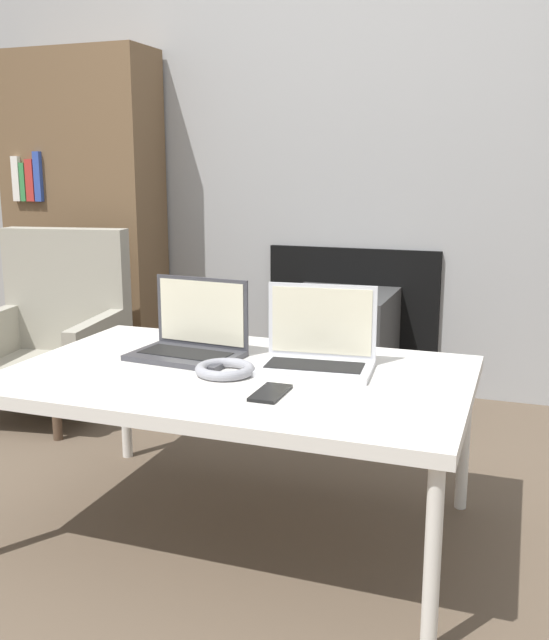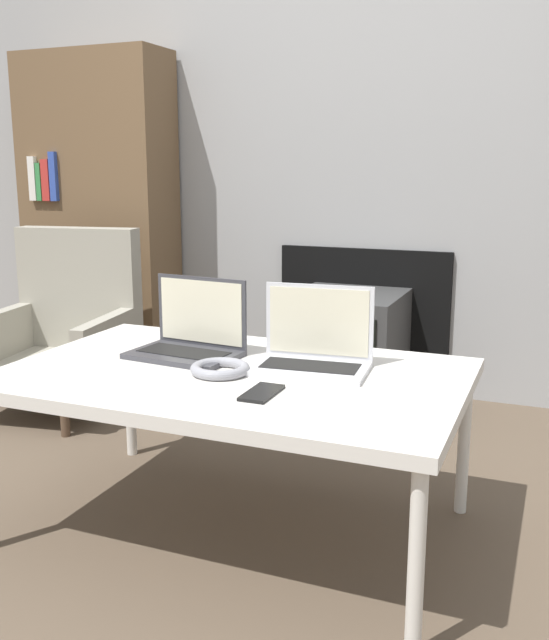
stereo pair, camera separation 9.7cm
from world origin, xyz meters
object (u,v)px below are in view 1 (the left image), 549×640
(headphones, at_px, (225,369))
(tv, at_px, (338,348))
(laptop_left, at_px, (192,338))
(armchair, at_px, (55,329))
(laptop_right, at_px, (317,349))
(phone, at_px, (270,393))

(headphones, distance_m, tv, 1.28)
(tv, bearing_deg, laptop_left, -98.53)
(laptop_left, distance_m, armchair, 1.19)
(laptop_right, relative_size, tv, 0.67)
(headphones, bearing_deg, laptop_right, 34.99)
(headphones, relative_size, phone, 1.13)
(laptop_right, height_order, armchair, armchair)
(phone, relative_size, armchair, 0.19)
(phone, xyz_separation_m, armchair, (-1.33, 0.92, -0.14))
(laptop_right, xyz_separation_m, phone, (-0.04, -0.28, -0.05))
(laptop_right, bearing_deg, tv, 96.20)
(laptop_left, relative_size, phone, 2.30)
(laptop_right, xyz_separation_m, headphones, (-0.22, -0.15, -0.04))
(laptop_left, height_order, laptop_right, same)
(tv, xyz_separation_m, armchair, (-1.15, -0.45, 0.09))
(laptop_left, bearing_deg, armchair, 151.92)
(laptop_left, height_order, armchair, armchair)
(phone, distance_m, armchair, 1.63)
(laptop_left, relative_size, tv, 0.67)
(laptop_left, distance_m, laptop_right, 0.39)
(laptop_right, height_order, tv, laptop_right)
(armchair, bearing_deg, tv, 12.35)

